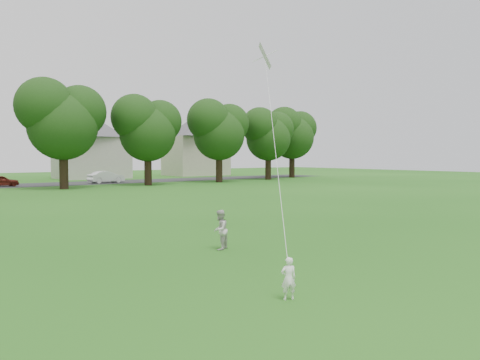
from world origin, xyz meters
TOP-DOWN VIEW (x-y plane):
  - ground at (0.00, 0.00)m, footprint 160.00×160.00m
  - toddler at (1.02, -1.45)m, footprint 0.39×0.33m
  - older_boy at (2.85, 3.65)m, footprint 0.78×0.74m
  - kite at (3.63, 2.01)m, footprint 3.08×4.01m
  - tree_row at (5.12, 35.77)m, footprint 80.27×9.72m

SIDE VIEW (x-z plane):
  - ground at x=0.00m, z-range 0.00..0.00m
  - toddler at x=1.02m, z-range 0.00..0.89m
  - older_boy at x=2.85m, z-range 0.00..1.27m
  - kite at x=3.63m, z-range -1.59..9.06m
  - tree_row at x=5.12m, z-range 1.11..11.14m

